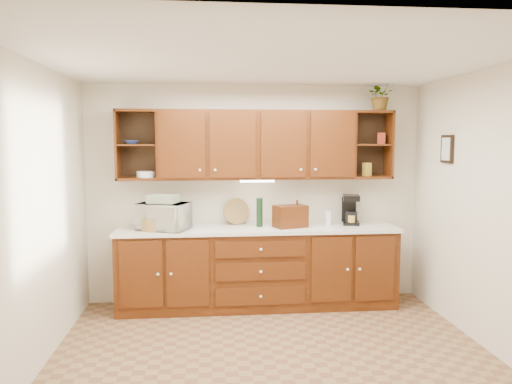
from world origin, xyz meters
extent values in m
plane|color=olive|center=(0.00, 0.00, 0.00)|extent=(4.00, 4.00, 0.00)
plane|color=white|center=(0.00, 0.00, 2.60)|extent=(4.00, 4.00, 0.00)
plane|color=beige|center=(0.00, 1.75, 1.30)|extent=(4.00, 0.00, 4.00)
plane|color=beige|center=(-2.00, 0.00, 1.30)|extent=(0.00, 3.50, 3.50)
plane|color=beige|center=(2.00, 0.00, 1.30)|extent=(0.00, 3.50, 3.50)
cube|color=#361606|center=(0.00, 1.45, 0.45)|extent=(3.20, 0.60, 0.90)
cube|color=silver|center=(0.00, 1.44, 0.92)|extent=(3.24, 0.64, 0.04)
cube|color=#361606|center=(0.00, 1.58, 1.89)|extent=(2.30, 0.33, 0.80)
cube|color=black|center=(-1.38, 1.74, 1.89)|extent=(0.45, 0.02, 0.80)
cube|color=black|center=(1.38, 1.74, 1.89)|extent=(0.45, 0.02, 0.80)
cube|color=#361606|center=(-1.38, 1.58, 1.89)|extent=(0.43, 0.30, 0.02)
cube|color=#361606|center=(1.38, 1.58, 1.89)|extent=(0.43, 0.30, 0.02)
cube|color=#361606|center=(1.38, 1.58, 2.27)|extent=(0.45, 0.33, 0.03)
cube|color=white|center=(0.00, 1.53, 1.47)|extent=(0.40, 0.05, 0.02)
cube|color=black|center=(1.98, 0.90, 1.85)|extent=(0.03, 0.24, 0.30)
cylinder|color=olive|center=(-1.18, 1.36, 1.01)|extent=(0.27, 0.27, 0.14)
imported|color=beige|center=(-1.08, 1.40, 1.09)|extent=(0.65, 0.55, 0.30)
cube|color=#E2C76A|center=(-1.08, 1.40, 1.29)|extent=(0.37, 0.32, 0.09)
cylinder|color=black|center=(0.02, 1.50, 1.11)|extent=(0.10, 0.10, 0.34)
cylinder|color=olive|center=(-0.23, 1.69, 0.95)|extent=(0.32, 0.15, 0.31)
cube|color=#361606|center=(0.37, 1.42, 1.07)|extent=(0.42, 0.33, 0.25)
cylinder|color=#361606|center=(0.47, 1.48, 1.09)|extent=(0.02, 0.02, 0.31)
cylinder|color=#361606|center=(0.47, 1.48, 0.95)|extent=(0.12, 0.12, 0.02)
imported|color=white|center=(0.55, 1.49, 0.99)|extent=(0.12, 0.12, 0.09)
imported|color=white|center=(0.42, 1.55, 0.99)|extent=(0.12, 0.12, 0.09)
imported|color=white|center=(0.43, 1.41, 0.99)|extent=(0.12, 0.12, 0.09)
cylinder|color=#A12B17|center=(0.25, 1.47, 1.01)|extent=(0.14, 0.14, 0.13)
cylinder|color=white|center=(0.85, 1.52, 1.03)|extent=(0.10, 0.10, 0.17)
cylinder|color=gold|center=(1.12, 1.47, 1.00)|extent=(0.09, 0.09, 0.12)
cube|color=black|center=(1.13, 1.55, 0.96)|extent=(0.24, 0.28, 0.04)
cube|color=black|center=(1.13, 1.64, 1.11)|extent=(0.18, 0.09, 0.30)
cube|color=black|center=(1.13, 1.55, 1.26)|extent=(0.24, 0.28, 0.07)
cylinder|color=black|center=(1.13, 1.53, 1.03)|extent=(0.17, 0.17, 0.13)
imported|color=navy|center=(-1.43, 1.57, 1.92)|extent=(0.17, 0.17, 0.04)
cylinder|color=white|center=(-1.28, 1.57, 1.56)|extent=(0.25, 0.25, 0.07)
cube|color=gold|center=(1.32, 1.57, 1.60)|extent=(0.11, 0.10, 0.16)
cube|color=#A12B17|center=(1.49, 1.58, 1.97)|extent=(0.11, 0.10, 0.13)
imported|color=#999999|center=(1.46, 1.55, 2.47)|extent=(0.38, 0.35, 0.36)
camera|label=1|loc=(-0.58, -4.22, 1.94)|focal=35.00mm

